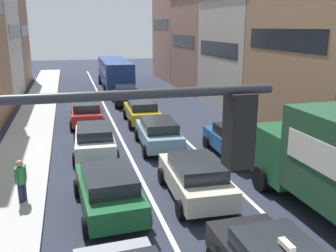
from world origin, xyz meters
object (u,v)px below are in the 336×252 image
at_px(wagon_left_lane_second, 109,189).
at_px(sedan_left_lane_fourth, 87,112).
at_px(sedan_centre_lane_second, 195,177).
at_px(traffic_light_pole, 68,246).
at_px(sedan_left_lane_third, 95,139).
at_px(coupe_centre_lane_fourth, 142,111).
at_px(sedan_centre_lane_fifth, 126,95).
at_px(pedestrian_mid_sidewalk, 21,180).
at_px(sedan_right_lane_behind_truck, 236,140).
at_px(bus_mid_queue_primary, 115,71).
at_px(hatchback_centre_lane_third, 159,133).

distance_m(wagon_left_lane_second, sedan_left_lane_fourth, 12.17).
bearing_deg(sedan_centre_lane_second, traffic_light_pole, 154.55).
relative_size(traffic_light_pole, sedan_left_lane_third, 1.26).
bearing_deg(coupe_centre_lane_fourth, traffic_light_pole, 168.89).
distance_m(sedan_centre_lane_second, coupe_centre_lane_fourth, 11.36).
relative_size(sedan_left_lane_fourth, sedan_centre_lane_fifth, 1.00).
relative_size(sedan_centre_lane_fifth, pedestrian_mid_sidewalk, 2.63).
xyz_separation_m(sedan_centre_lane_second, sedan_centre_lane_fifth, (0.17, 17.66, 0.00)).
distance_m(traffic_light_pole, wagon_left_lane_second, 8.70).
xyz_separation_m(sedan_centre_lane_fifth, sedan_right_lane_behind_truck, (3.16, -13.85, 0.00)).
distance_m(traffic_light_pole, sedan_centre_lane_fifth, 26.56).
bearing_deg(traffic_light_pole, sedan_left_lane_fourth, 86.85).
bearing_deg(wagon_left_lane_second, sedan_centre_lane_second, -88.39).
bearing_deg(bus_mid_queue_primary, sedan_right_lane_behind_truck, -171.15).
bearing_deg(bus_mid_queue_primary, sedan_left_lane_fourth, 166.76).
height_order(hatchback_centre_lane_third, sedan_left_lane_third, same).
bearing_deg(traffic_light_pole, pedestrian_mid_sidewalk, 100.27).
height_order(coupe_centre_lane_fourth, sedan_centre_lane_fifth, same).
height_order(sedan_right_lane_behind_truck, bus_mid_queue_primary, bus_mid_queue_primary).
height_order(wagon_left_lane_second, sedan_right_lane_behind_truck, same).
distance_m(traffic_light_pole, sedan_left_lane_third, 14.45).
height_order(sedan_left_lane_third, coupe_centre_lane_fourth, same).
xyz_separation_m(sedan_left_lane_third, pedestrian_mid_sidewalk, (-2.84, -4.77, 0.15)).
xyz_separation_m(bus_mid_queue_primary, pedestrian_mid_sidewalk, (-6.33, -24.81, -0.81)).
xyz_separation_m(sedan_left_lane_third, sedan_centre_lane_fifth, (3.34, 11.93, 0.00)).
bearing_deg(traffic_light_pole, wagon_left_lane_second, 81.70).
bearing_deg(sedan_left_lane_fourth, traffic_light_pole, 179.31).
relative_size(sedan_centre_lane_second, sedan_right_lane_behind_truck, 1.01).
bearing_deg(wagon_left_lane_second, sedan_centre_lane_fifth, -13.84).
distance_m(sedan_right_lane_behind_truck, pedestrian_mid_sidewalk, 9.77).
bearing_deg(sedan_right_lane_behind_truck, wagon_left_lane_second, 123.38).
xyz_separation_m(traffic_light_pole, wagon_left_lane_second, (1.18, 8.07, -3.02)).
height_order(coupe_centre_lane_fourth, sedan_left_lane_fourth, same).
relative_size(sedan_left_lane_fourth, pedestrian_mid_sidewalk, 2.63).
relative_size(sedan_centre_lane_second, pedestrian_mid_sidewalk, 2.63).
height_order(traffic_light_pole, bus_mid_queue_primary, traffic_light_pole).
bearing_deg(sedan_left_lane_fourth, coupe_centre_lane_fourth, -96.48).
distance_m(traffic_light_pole, bus_mid_queue_primary, 34.50).
xyz_separation_m(traffic_light_pole, bus_mid_queue_primary, (4.64, 34.12, -2.06)).
bearing_deg(bus_mid_queue_primary, traffic_light_pole, 173.27).
xyz_separation_m(wagon_left_lane_second, bus_mid_queue_primary, (3.46, 26.05, 0.96)).
bearing_deg(sedan_right_lane_behind_truck, sedan_left_lane_third, 74.68).
xyz_separation_m(wagon_left_lane_second, pedestrian_mid_sidewalk, (-2.87, 1.25, 0.15)).
relative_size(hatchback_centre_lane_third, sedan_centre_lane_fifth, 1.00).
xyz_separation_m(sedan_left_lane_fourth, sedan_centre_lane_fifth, (3.38, 5.76, 0.00)).
relative_size(coupe_centre_lane_fourth, sedan_left_lane_fourth, 1.00).
relative_size(traffic_light_pole, wagon_left_lane_second, 1.25).
relative_size(wagon_left_lane_second, sedan_left_lane_third, 1.01).
xyz_separation_m(sedan_left_lane_third, sedan_right_lane_behind_truck, (6.50, -1.92, 0.00)).
distance_m(sedan_centre_lane_second, pedestrian_mid_sidewalk, 6.09).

